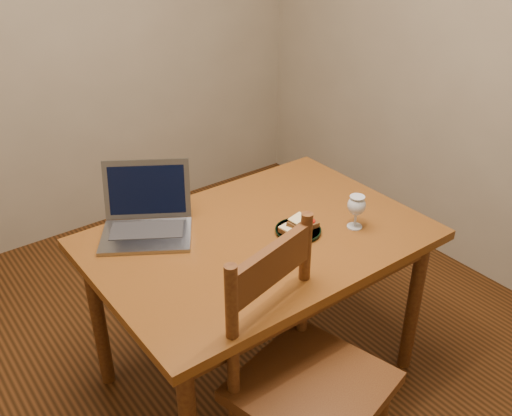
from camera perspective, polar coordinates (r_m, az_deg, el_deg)
floor at (r=2.75m, az=-3.25°, el=-15.88°), size 3.20×3.20×0.02m
back_wall at (r=3.46m, az=-19.80°, el=17.18°), size 3.20×0.02×2.60m
right_wall at (r=3.17m, az=21.83°, el=15.83°), size 0.02×3.20×2.60m
table at (r=2.30m, az=0.28°, el=-4.51°), size 1.30×0.90×0.74m
chair at (r=1.97m, az=5.02°, el=-15.72°), size 0.57×0.55×0.51m
plate at (r=2.28m, az=4.23°, el=-2.29°), size 0.18×0.18×0.02m
sandwich_cheese at (r=2.25m, az=3.52°, el=-1.96°), size 0.10×0.06×0.03m
sandwich_tomato at (r=2.28m, az=5.07°, el=-1.63°), size 0.10×0.06×0.03m
sandwich_top at (r=2.26m, az=4.20°, el=-1.32°), size 0.10×0.08×0.03m
milk_glass at (r=2.31m, az=9.97°, el=-0.37°), size 0.07×0.07×0.14m
laptop at (r=2.31m, az=-10.87°, el=-0.54°), size 0.46×0.45×0.25m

